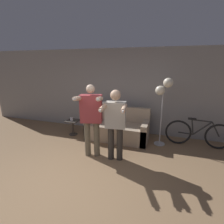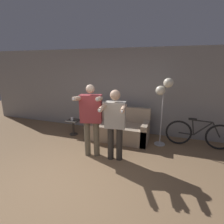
{
  "view_description": "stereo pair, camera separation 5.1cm",
  "coord_description": "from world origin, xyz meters",
  "px_view_note": "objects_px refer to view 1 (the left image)",
  "views": [
    {
      "loc": [
        1.62,
        -2.13,
        2.14
      ],
      "look_at": [
        0.3,
        1.9,
        0.97
      ],
      "focal_mm": 28.0,
      "sensor_mm": 36.0,
      "label": 1
    },
    {
      "loc": [
        1.67,
        -2.11,
        2.14
      ],
      "look_at": [
        0.3,
        1.9,
        0.97
      ],
      "focal_mm": 28.0,
      "sensor_mm": 36.0,
      "label": 2
    }
  ],
  "objects_px": {
    "floor_lamp": "(164,91)",
    "side_table": "(73,125)",
    "bicycle": "(198,134)",
    "cat": "(106,103)",
    "couch": "(118,129)",
    "person_right": "(115,121)",
    "person_left": "(91,116)",
    "cup": "(72,119)"
  },
  "relations": [
    {
      "from": "floor_lamp",
      "to": "person_left",
      "type": "bearing_deg",
      "value": -142.81
    },
    {
      "from": "floor_lamp",
      "to": "couch",
      "type": "bearing_deg",
      "value": 179.62
    },
    {
      "from": "person_left",
      "to": "floor_lamp",
      "type": "relative_size",
      "value": 0.95
    },
    {
      "from": "couch",
      "to": "cup",
      "type": "distance_m",
      "value": 1.45
    },
    {
      "from": "cat",
      "to": "side_table",
      "type": "distance_m",
      "value": 1.22
    },
    {
      "from": "bicycle",
      "to": "cat",
      "type": "bearing_deg",
      "value": 177.46
    },
    {
      "from": "person_right",
      "to": "cat",
      "type": "bearing_deg",
      "value": 108.77
    },
    {
      "from": "cat",
      "to": "bicycle",
      "type": "bearing_deg",
      "value": -2.54
    },
    {
      "from": "floor_lamp",
      "to": "cup",
      "type": "height_order",
      "value": "floor_lamp"
    },
    {
      "from": "person_left",
      "to": "side_table",
      "type": "distance_m",
      "value": 1.64
    },
    {
      "from": "person_right",
      "to": "bicycle",
      "type": "relative_size",
      "value": 0.97
    },
    {
      "from": "cat",
      "to": "floor_lamp",
      "type": "relative_size",
      "value": 0.29
    },
    {
      "from": "person_left",
      "to": "bicycle",
      "type": "distance_m",
      "value": 2.87
    },
    {
      "from": "bicycle",
      "to": "floor_lamp",
      "type": "bearing_deg",
      "value": -169.1
    },
    {
      "from": "couch",
      "to": "side_table",
      "type": "relative_size",
      "value": 3.8
    },
    {
      "from": "floor_lamp",
      "to": "bicycle",
      "type": "height_order",
      "value": "floor_lamp"
    },
    {
      "from": "cat",
      "to": "floor_lamp",
      "type": "distance_m",
      "value": 1.78
    },
    {
      "from": "side_table",
      "to": "bicycle",
      "type": "bearing_deg",
      "value": 5.26
    },
    {
      "from": "cup",
      "to": "side_table",
      "type": "bearing_deg",
      "value": 36.3
    },
    {
      "from": "person_right",
      "to": "bicycle",
      "type": "distance_m",
      "value": 2.38
    },
    {
      "from": "couch",
      "to": "person_left",
      "type": "height_order",
      "value": "person_left"
    },
    {
      "from": "cat",
      "to": "side_table",
      "type": "bearing_deg",
      "value": -154.56
    },
    {
      "from": "side_table",
      "to": "person_right",
      "type": "bearing_deg",
      "value": -30.76
    },
    {
      "from": "person_left",
      "to": "bicycle",
      "type": "bearing_deg",
      "value": 13.71
    },
    {
      "from": "couch",
      "to": "bicycle",
      "type": "xyz_separation_m",
      "value": [
        2.16,
        0.17,
        0.06
      ]
    },
    {
      "from": "person_left",
      "to": "couch",
      "type": "bearing_deg",
      "value": 60.92
    },
    {
      "from": "floor_lamp",
      "to": "cup",
      "type": "xyz_separation_m",
      "value": [
        -2.64,
        -0.16,
        -0.95
      ]
    },
    {
      "from": "person_left",
      "to": "person_right",
      "type": "height_order",
      "value": "person_left"
    },
    {
      "from": "couch",
      "to": "bicycle",
      "type": "relative_size",
      "value": 1.06
    },
    {
      "from": "cat",
      "to": "cup",
      "type": "bearing_deg",
      "value": -154.29
    },
    {
      "from": "person_right",
      "to": "floor_lamp",
      "type": "xyz_separation_m",
      "value": [
        0.93,
        1.15,
        0.52
      ]
    },
    {
      "from": "floor_lamp",
      "to": "cat",
      "type": "bearing_deg",
      "value": 169.89
    },
    {
      "from": "couch",
      "to": "side_table",
      "type": "bearing_deg",
      "value": -173.77
    },
    {
      "from": "couch",
      "to": "floor_lamp",
      "type": "distance_m",
      "value": 1.68
    },
    {
      "from": "floor_lamp",
      "to": "side_table",
      "type": "bearing_deg",
      "value": -176.82
    },
    {
      "from": "cat",
      "to": "side_table",
      "type": "height_order",
      "value": "cat"
    },
    {
      "from": "person_left",
      "to": "person_right",
      "type": "distance_m",
      "value": 0.58
    },
    {
      "from": "person_right",
      "to": "side_table",
      "type": "relative_size",
      "value": 3.47
    },
    {
      "from": "side_table",
      "to": "cup",
      "type": "xyz_separation_m",
      "value": [
        -0.02,
        -0.02,
        0.19
      ]
    },
    {
      "from": "person_right",
      "to": "cup",
      "type": "height_order",
      "value": "person_right"
    },
    {
      "from": "cat",
      "to": "bicycle",
      "type": "height_order",
      "value": "cat"
    },
    {
      "from": "couch",
      "to": "floor_lamp",
      "type": "xyz_separation_m",
      "value": [
        1.21,
        -0.01,
        1.17
      ]
    }
  ]
}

